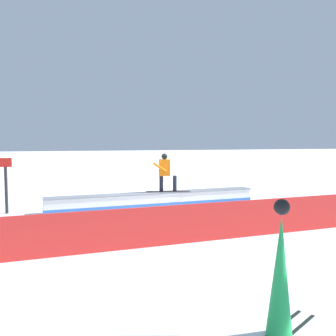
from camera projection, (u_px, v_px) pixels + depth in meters
The scene contains 6 objects.
ground_plane at pixel (155, 207), 13.81m from camera, with size 120.00×120.00×0.00m, color white.
grind_box at pixel (155, 201), 13.79m from camera, with size 7.70×1.51×0.55m.
snowboarder at pixel (165, 171), 13.88m from camera, with size 1.62×0.52×1.40m.
safety_fence at pixel (195, 223), 9.19m from camera, with size 10.83×0.06×0.93m, color red.
background_skier_left at pixel (280, 274), 4.80m from camera, with size 1.56×1.15×1.76m.
trail_marker at pixel (6, 184), 12.63m from camera, with size 0.40×0.10×1.85m.
Camera 1 is at (2.76, 13.38, 2.52)m, focal length 40.91 mm.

